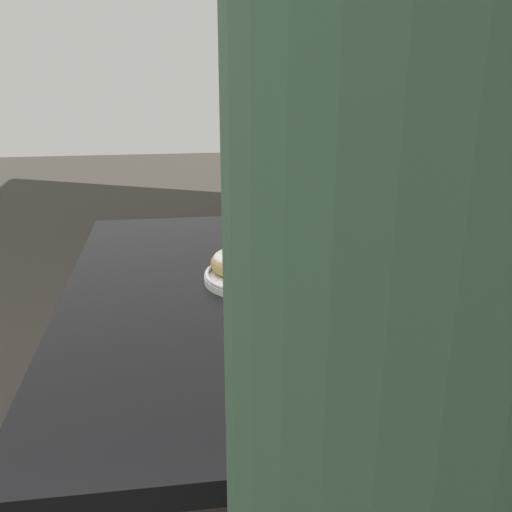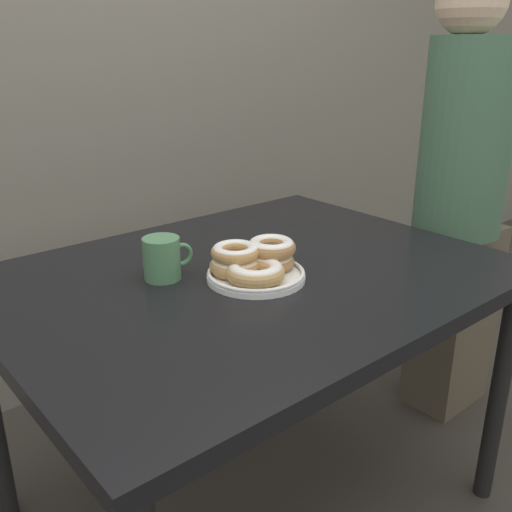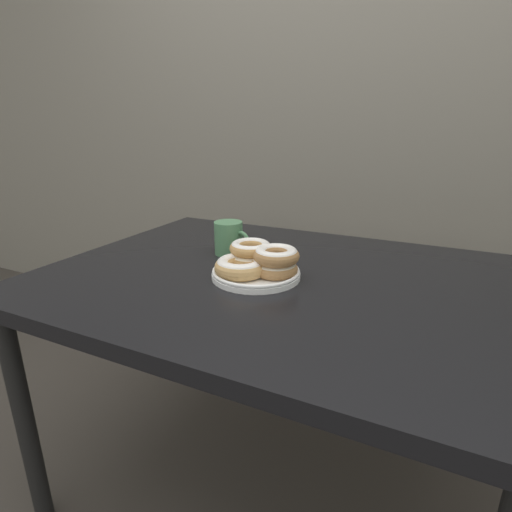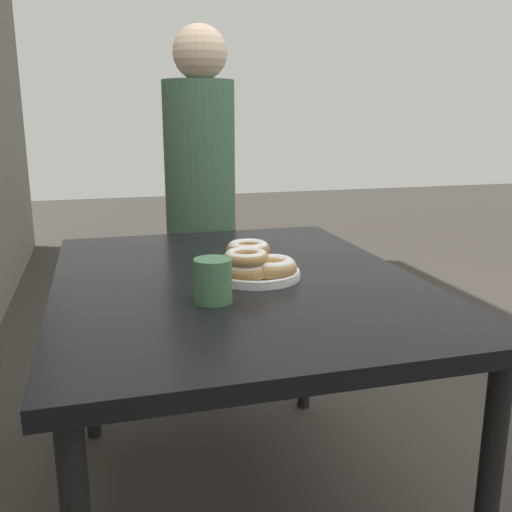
% 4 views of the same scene
% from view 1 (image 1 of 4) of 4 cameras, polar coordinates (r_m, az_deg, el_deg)
% --- Properties ---
extents(dining_table, '(1.24, 0.95, 0.74)m').
position_cam_1_polar(dining_table, '(1.31, 2.33, -5.57)').
color(dining_table, black).
rests_on(dining_table, ground_plane).
extents(donut_plate, '(0.26, 0.24, 0.09)m').
position_cam_1_polar(donut_plate, '(1.29, 0.22, -0.83)').
color(donut_plate, white).
rests_on(donut_plate, dining_table).
extents(coffee_mug, '(0.12, 0.09, 0.10)m').
position_cam_1_polar(coffee_mug, '(1.46, 4.85, 2.04)').
color(coffee_mug, '#4C7F56').
rests_on(coffee_mug, dining_table).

